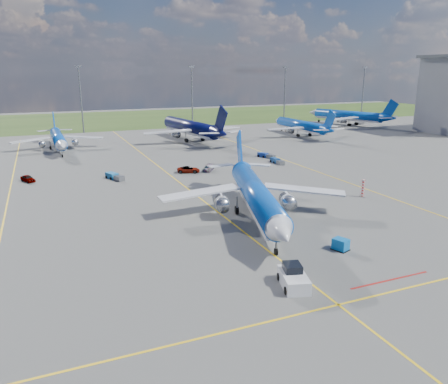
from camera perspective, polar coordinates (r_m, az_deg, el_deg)
name	(u,v)px	position (r m, az deg, el deg)	size (l,w,h in m)	color
ground	(245,233)	(58.34, 2.79, -5.39)	(400.00, 400.00, 0.00)	#51514E
grass_strip	(98,120)	(201.57, -16.08, 9.03)	(400.00, 80.00, 0.01)	#2D4719
taxiway_lines	(183,185)	(83.06, -5.33, 0.97)	(60.25, 160.00, 0.02)	yellow
floodlight_masts	(139,95)	(162.82, -11.04, 12.36)	(202.20, 0.50, 22.70)	slate
warning_post	(363,188)	(78.09, 17.68, 0.47)	(0.50, 0.50, 3.00)	red
bg_jet_nnw	(59,150)	(127.35, -20.70, 5.14)	(25.93, 34.03, 8.91)	#0D4CB6
bg_jet_n	(190,140)	(136.91, -4.41, 6.76)	(34.02, 44.66, 11.70)	#060A3A
bg_jet_ne	(300,135)	(149.01, 9.89, 7.29)	(27.97, 36.71, 9.61)	#0D4CB6
bg_jet_ene	(347,125)	(182.60, 15.75, 8.43)	(31.04, 40.74, 10.67)	#0D4CB6
main_airliner	(256,218)	(64.10, 4.17, -3.45)	(30.20, 39.64, 10.38)	#0D4CB6
pushback_tug	(293,278)	(44.97, 9.03, -11.01)	(3.52, 6.43, 2.14)	silver
uld_container	(341,244)	(54.66, 14.99, -6.62)	(1.38, 1.73, 1.38)	#0C60AD
service_car_a	(28,178)	(92.91, -24.24, 1.62)	(1.55, 3.86, 1.31)	#999999
service_car_b	(189,170)	(92.68, -4.65, 2.94)	(2.22, 4.80, 1.34)	#999999
service_car_c	(208,168)	(94.05, -2.05, 3.14)	(1.75, 4.31, 1.25)	#999999
baggage_tug_w	(277,161)	(102.65, 6.92, 4.02)	(1.41, 4.84, 1.08)	navy
baggage_tug_c	(114,177)	(89.40, -14.11, 1.96)	(3.20, 5.33, 1.17)	#1C6DAA
baggage_tug_e	(266,155)	(109.41, 5.46, 4.78)	(3.04, 4.91, 1.08)	#1A3C9D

